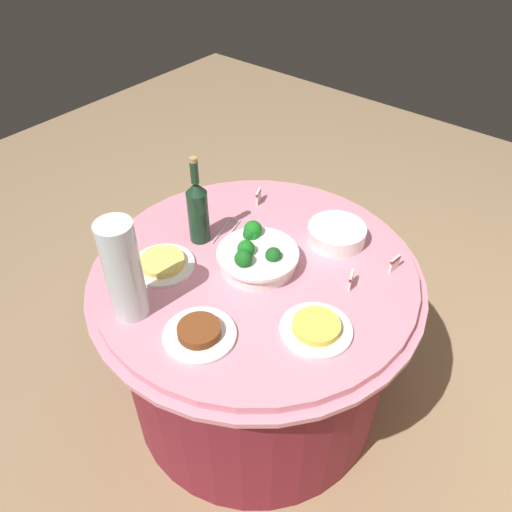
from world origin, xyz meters
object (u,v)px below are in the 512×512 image
food_plate_fried_egg (316,328)px  serving_tongs (227,231)px  label_placard_rear (258,196)px  wine_bottle (198,210)px  broccoli_bowl (256,255)px  food_plate_noodles (163,263)px  label_placard_front (395,263)px  plate_stack (337,234)px  label_placard_mid (351,279)px  food_plate_stir_fry (199,333)px  decorative_fruit_vase (124,273)px

food_plate_fried_egg → serving_tongs: bearing=-110.2°
label_placard_rear → wine_bottle: bearing=-3.4°
broccoli_bowl → food_plate_noodles: bearing=-48.9°
food_plate_noodles → label_placard_front: label_placard_front is taller
plate_stack → label_placard_mid: bearing=43.4°
broccoli_bowl → label_placard_mid: size_ratio=5.09×
broccoli_bowl → food_plate_noodles: 0.32m
food_plate_stir_fry → serving_tongs: bearing=-147.6°
wine_bottle → label_placard_front: (-0.29, 0.63, -0.10)m
plate_stack → food_plate_noodles: (0.50, -0.38, -0.02)m
decorative_fruit_vase → serving_tongs: decorative_fruit_vase is taller
broccoli_bowl → label_placard_rear: size_ratio=5.09×
food_plate_fried_egg → food_plate_stir_fry: 0.35m
food_plate_fried_egg → food_plate_stir_fry: food_plate_stir_fry is taller
plate_stack → label_placard_front: (0.01, 0.24, 0.00)m
label_placard_rear → broccoli_bowl: bearing=37.6°
broccoli_bowl → serving_tongs: broccoli_bowl is taller
label_placard_mid → food_plate_noodles: bearing=-59.6°
decorative_fruit_vase → label_placard_rear: 0.72m
food_plate_fried_egg → label_placard_rear: 0.69m
food_plate_fried_egg → label_placard_rear: label_placard_rear is taller
food_plate_fried_egg → label_placard_front: label_placard_front is taller
serving_tongs → broccoli_bowl: bearing=69.3°
food_plate_noodles → label_placard_front: (-0.48, 0.62, 0.02)m
food_plate_stir_fry → broccoli_bowl: bearing=-168.4°
decorative_fruit_vase → label_placard_mid: decorative_fruit_vase is taller
wine_bottle → label_placard_mid: wine_bottle is taller
plate_stack → wine_bottle: (0.30, -0.39, 0.10)m
broccoli_bowl → label_placard_mid: broccoli_bowl is taller
food_plate_fried_egg → label_placard_mid: label_placard_mid is taller
plate_stack → label_placard_rear: 0.37m
wine_bottle → serving_tongs: (-0.09, 0.05, -0.12)m
decorative_fruit_vase → label_placard_mid: size_ratio=6.18×
food_plate_noodles → broccoli_bowl: bearing=131.1°
food_plate_stir_fry → label_placard_rear: bearing=-155.2°
serving_tongs → food_plate_noodles: food_plate_noodles is taller
plate_stack → decorative_fruit_vase: decorative_fruit_vase is taller
wine_bottle → decorative_fruit_vase: decorative_fruit_vase is taller
food_plate_stir_fry → food_plate_noodles: 0.34m
food_plate_fried_egg → label_placard_mid: bearing=-174.6°
decorative_fruit_vase → label_placard_rear: bearing=-174.7°
decorative_fruit_vase → label_placard_front: decorative_fruit_vase is taller
plate_stack → food_plate_stir_fry: (0.64, -0.07, -0.01)m
label_placard_rear → food_plate_noodles: bearing=-1.4°
plate_stack → broccoli_bowl: bearing=-26.5°
broccoli_bowl → food_plate_fried_egg: broccoli_bowl is taller
food_plate_noodles → label_placard_rear: size_ratio=4.00×
serving_tongs → food_plate_stir_fry: (0.43, 0.27, 0.01)m
plate_stack → label_placard_mid: 0.24m
label_placard_mid → label_placard_rear: 0.57m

